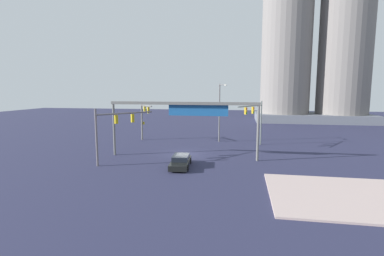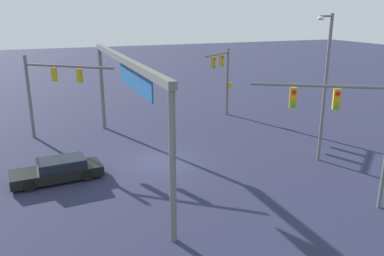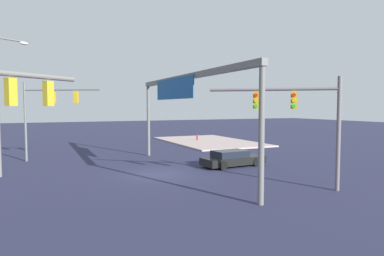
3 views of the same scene
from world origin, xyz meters
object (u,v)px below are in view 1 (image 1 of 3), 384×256
object	(u,v)px
traffic_signal_near_corner	(255,115)
streetlamp_curved_arm	(220,109)
traffic_signal_opposite_side	(112,125)
traffic_signal_cross_street	(144,116)
sedan_car_approaching	(181,161)

from	to	relation	value
traffic_signal_near_corner	streetlamp_curved_arm	distance (m)	5.85
traffic_signal_near_corner	traffic_signal_opposite_side	world-z (taller)	traffic_signal_near_corner
traffic_signal_near_corner	streetlamp_curved_arm	world-z (taller)	streetlamp_curved_arm
traffic_signal_opposite_side	traffic_signal_cross_street	xyz separation A→B (m)	(-1.46, 14.20, -0.22)
traffic_signal_near_corner	sedan_car_approaching	world-z (taller)	traffic_signal_near_corner
traffic_signal_cross_street	streetlamp_curved_arm	bearing A→B (deg)	54.76
traffic_signal_near_corner	traffic_signal_opposite_side	bearing A→B (deg)	-20.21
traffic_signal_opposite_side	sedan_car_approaching	size ratio (longest dim) A/B	1.22
streetlamp_curved_arm	sedan_car_approaching	xyz separation A→B (m)	(-2.86, -15.31, -4.53)
traffic_signal_cross_street	sedan_car_approaching	bearing A→B (deg)	-7.54
traffic_signal_near_corner	traffic_signal_opposite_side	xyz separation A→B (m)	(-15.55, -12.33, -0.32)
traffic_signal_opposite_side	streetlamp_curved_arm	size ratio (longest dim) A/B	0.68
traffic_signal_cross_street	traffic_signal_near_corner	bearing A→B (deg)	44.08
streetlamp_curved_arm	traffic_signal_cross_street	bearing A→B (deg)	-117.84
traffic_signal_opposite_side	sedan_car_approaching	xyz separation A→B (m)	(7.57, -0.20, -3.61)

